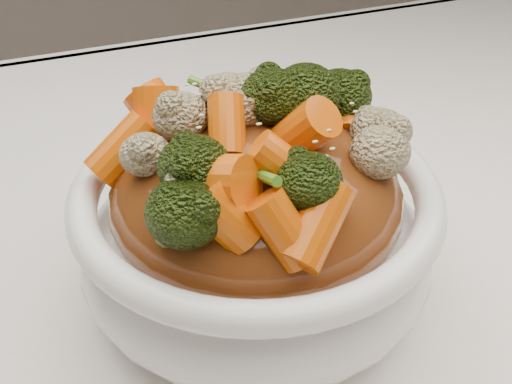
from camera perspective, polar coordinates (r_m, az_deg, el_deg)
name	(u,v)px	position (r m, az deg, el deg)	size (l,w,h in m)	color
tablecloth	(261,246)	(0.47, 0.44, -5.20)	(1.20, 0.80, 0.04)	white
bowl	(256,235)	(0.38, 0.00, -4.09)	(0.22, 0.22, 0.09)	white
sauce_base	(256,196)	(0.37, 0.00, -0.40)	(0.18, 0.18, 0.10)	#632F11
carrots	(256,101)	(0.33, 0.00, 8.66)	(0.18, 0.18, 0.05)	#D95907
broccoli	(256,103)	(0.33, 0.00, 8.50)	(0.18, 0.18, 0.05)	black
cauliflower	(256,106)	(0.33, 0.00, 8.19)	(0.18, 0.18, 0.04)	tan
scallions	(256,99)	(0.33, 0.00, 8.82)	(0.13, 0.13, 0.02)	#43871F
sesame_seeds	(256,99)	(0.33, 0.00, 8.82)	(0.16, 0.16, 0.01)	beige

